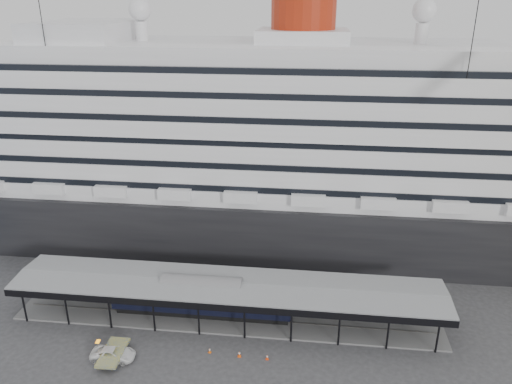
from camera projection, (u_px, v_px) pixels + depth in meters
The scene contains 8 objects.
ground at pixel (221, 340), 61.82m from camera, with size 200.00×200.00×0.00m, color #353537.
cruise_ship at pixel (253, 131), 84.54m from camera, with size 130.00×30.00×43.90m.
platform_canopy at pixel (227, 301), 65.56m from camera, with size 56.00×9.18×5.30m.
port_truck at pixel (113, 354), 58.45m from camera, with size 2.39×5.18×1.44m, color white.
pullman_carriage at pixel (202, 297), 65.74m from camera, with size 24.00×3.36×23.57m.
traffic_cone_left at pixel (210, 350), 59.62m from camera, with size 0.45×0.45×0.67m.
traffic_cone_mid at pixel (239, 354), 58.94m from camera, with size 0.48×0.48×0.78m.
traffic_cone_right at pixel (267, 357), 58.52m from camera, with size 0.41×0.41×0.67m.
Camera 1 is at (10.34, -49.74, 40.00)m, focal length 35.00 mm.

